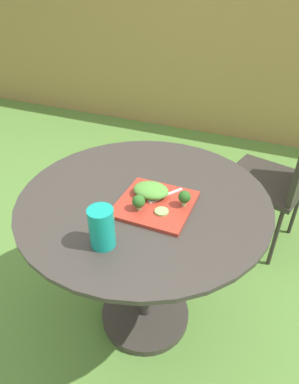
# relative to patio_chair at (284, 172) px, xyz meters

# --- Properties ---
(ground_plane) EXTENTS (12.00, 12.00, 0.00)m
(ground_plane) POSITION_rel_patio_chair_xyz_m (-0.50, -0.82, -0.53)
(ground_plane) COLOR #568438
(bamboo_fence) EXTENTS (8.00, 0.08, 1.66)m
(bamboo_fence) POSITION_rel_patio_chair_xyz_m (-0.50, 1.55, 0.31)
(bamboo_fence) COLOR #9E7F47
(bamboo_fence) RESTS_ON ground_plane
(patio_table) EXTENTS (0.97, 0.97, 0.76)m
(patio_table) POSITION_rel_patio_chair_xyz_m (-0.50, -0.82, -0.02)
(patio_table) COLOR #38332D
(patio_table) RESTS_ON ground_plane
(patio_chair) EXTENTS (0.54, 0.54, 0.90)m
(patio_chair) POSITION_rel_patio_chair_xyz_m (0.00, 0.00, 0.00)
(patio_chair) COLOR #332D28
(patio_chair) RESTS_ON ground_plane
(salad_plate) EXTENTS (0.27, 0.27, 0.01)m
(salad_plate) POSITION_rel_patio_chair_xyz_m (-0.44, -0.85, 0.24)
(salad_plate) COLOR #AD3323
(salad_plate) RESTS_ON patio_table
(drinking_glass) EXTENTS (0.08, 0.08, 0.14)m
(drinking_glass) POSITION_rel_patio_chair_xyz_m (-0.52, -1.11, 0.29)
(drinking_glass) COLOR #149989
(drinking_glass) RESTS_ON patio_table
(fork) EXTENTS (0.10, 0.14, 0.00)m
(fork) POSITION_rel_patio_chair_xyz_m (-0.43, -0.81, 0.25)
(fork) COLOR silver
(fork) RESTS_ON salad_plate
(lettuce_mound) EXTENTS (0.14, 0.11, 0.04)m
(lettuce_mound) POSITION_rel_patio_chair_xyz_m (-0.47, -0.81, 0.26)
(lettuce_mound) COLOR #519338
(lettuce_mound) RESTS_ON salad_plate
(broccoli_floret_0) EXTENTS (0.05, 0.05, 0.06)m
(broccoli_floret_0) POSITION_rel_patio_chair_xyz_m (-0.48, -0.91, 0.28)
(broccoli_floret_0) COLOR #99B770
(broccoli_floret_0) RESTS_ON salad_plate
(broccoli_floret_1) EXTENTS (0.05, 0.05, 0.06)m
(broccoli_floret_1) POSITION_rel_patio_chair_xyz_m (-0.34, -0.83, 0.28)
(broccoli_floret_1) COLOR #99B770
(broccoli_floret_1) RESTS_ON salad_plate
(cucumber_slice_0) EXTENTS (0.05, 0.05, 0.01)m
(cucumber_slice_0) POSITION_rel_patio_chair_xyz_m (-0.40, -0.90, 0.25)
(cucumber_slice_0) COLOR #8EB766
(cucumber_slice_0) RESTS_ON salad_plate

